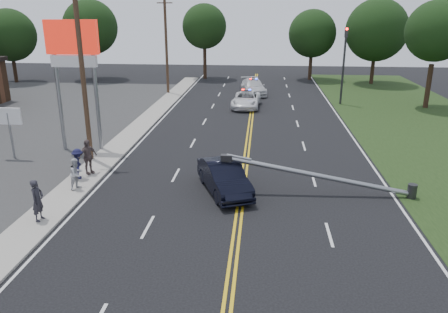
# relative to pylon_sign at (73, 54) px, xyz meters

# --- Properties ---
(ground) EXTENTS (120.00, 120.00, 0.00)m
(ground) POSITION_rel_pylon_sign_xyz_m (10.50, -14.00, -6.00)
(ground) COLOR black
(ground) RESTS_ON ground
(sidewalk) EXTENTS (1.80, 70.00, 0.12)m
(sidewalk) POSITION_rel_pylon_sign_xyz_m (2.10, -4.00, -5.94)
(sidewalk) COLOR gray
(sidewalk) RESTS_ON ground
(centerline_yellow) EXTENTS (0.36, 80.00, 0.00)m
(centerline_yellow) POSITION_rel_pylon_sign_xyz_m (10.50, -4.00, -5.99)
(centerline_yellow) COLOR gold
(centerline_yellow) RESTS_ON ground
(pylon_sign) EXTENTS (3.20, 0.35, 8.00)m
(pylon_sign) POSITION_rel_pylon_sign_xyz_m (0.00, 0.00, 0.00)
(pylon_sign) COLOR gray
(pylon_sign) RESTS_ON ground
(small_sign) EXTENTS (1.60, 0.14, 3.10)m
(small_sign) POSITION_rel_pylon_sign_xyz_m (-3.50, -2.00, -3.66)
(small_sign) COLOR gray
(small_sign) RESTS_ON ground
(traffic_signal) EXTENTS (0.28, 0.41, 7.05)m
(traffic_signal) POSITION_rel_pylon_sign_xyz_m (18.80, 16.00, -1.79)
(traffic_signal) COLOR #2D2D30
(traffic_signal) RESTS_ON ground
(fallen_streetlight) EXTENTS (9.36, 0.44, 1.91)m
(fallen_streetlight) POSITION_rel_pylon_sign_xyz_m (14.69, -6.00, -5.08)
(fallen_streetlight) COLOR #2D2D30
(fallen_streetlight) RESTS_ON ground
(utility_pole_mid) EXTENTS (1.60, 0.28, 10.00)m
(utility_pole_mid) POSITION_rel_pylon_sign_xyz_m (1.30, -2.00, -0.91)
(utility_pole_mid) COLOR #382619
(utility_pole_mid) RESTS_ON ground
(utility_pole_far) EXTENTS (1.60, 0.28, 10.00)m
(utility_pole_far) POSITION_rel_pylon_sign_xyz_m (1.30, 20.00, -0.91)
(utility_pole_far) COLOR #382619
(utility_pole_far) RESTS_ON ground
(tree_4) EXTENTS (6.19, 6.19, 8.75)m
(tree_4) POSITION_rel_pylon_sign_xyz_m (-19.11, 25.99, -0.36)
(tree_4) COLOR black
(tree_4) RESTS_ON ground
(tree_5) EXTENTS (6.74, 6.74, 9.86)m
(tree_5) POSITION_rel_pylon_sign_xyz_m (-10.32, 29.31, 0.49)
(tree_5) COLOR black
(tree_5) RESTS_ON ground
(tree_6) EXTENTS (5.57, 5.57, 9.35)m
(tree_6) POSITION_rel_pylon_sign_xyz_m (3.84, 31.11, 0.54)
(tree_6) COLOR black
(tree_6) RESTS_ON ground
(tree_7) EXTENTS (5.89, 5.89, 8.67)m
(tree_7) POSITION_rel_pylon_sign_xyz_m (17.39, 31.42, -0.29)
(tree_7) COLOR black
(tree_7) RESTS_ON ground
(tree_8) EXTENTS (7.22, 7.22, 9.88)m
(tree_8) POSITION_rel_pylon_sign_xyz_m (24.54, 28.76, 0.27)
(tree_8) COLOR black
(tree_8) RESTS_ON ground
(tree_9) EXTENTS (5.30, 5.30, 9.43)m
(tree_9) POSITION_rel_pylon_sign_xyz_m (26.34, 15.11, 0.76)
(tree_9) COLOR black
(tree_9) RESTS_ON ground
(crashed_sedan) EXTENTS (3.25, 4.90, 1.53)m
(crashed_sedan) POSITION_rel_pylon_sign_xyz_m (9.63, -6.05, -5.23)
(crashed_sedan) COLOR black
(crashed_sedan) RESTS_ON ground
(emergency_a) EXTENTS (2.69, 5.30, 1.43)m
(emergency_a) POSITION_rel_pylon_sign_xyz_m (9.91, 13.75, -5.28)
(emergency_a) COLOR white
(emergency_a) RESTS_ON ground
(emergency_b) EXTENTS (3.21, 5.75, 1.58)m
(emergency_b) POSITION_rel_pylon_sign_xyz_m (10.39, 20.37, -5.21)
(emergency_b) COLOR silver
(emergency_b) RESTS_ON ground
(bystander_a) EXTENTS (0.48, 0.69, 1.81)m
(bystander_a) POSITION_rel_pylon_sign_xyz_m (2.18, -9.99, -4.97)
(bystander_a) COLOR #26252C
(bystander_a) RESTS_ON sidewalk
(bystander_b) EXTENTS (0.84, 0.93, 1.57)m
(bystander_b) POSITION_rel_pylon_sign_xyz_m (2.39, -6.55, -5.09)
(bystander_b) COLOR #B3B4B9
(bystander_b) RESTS_ON sidewalk
(bystander_c) EXTENTS (0.91, 1.18, 1.61)m
(bystander_c) POSITION_rel_pylon_sign_xyz_m (1.91, -5.18, -5.07)
(bystander_c) COLOR #161638
(bystander_c) RESTS_ON sidewalk
(bystander_d) EXTENTS (1.01, 1.19, 1.91)m
(bystander_d) POSITION_rel_pylon_sign_xyz_m (2.15, -4.47, -4.92)
(bystander_d) COLOR #62504E
(bystander_d) RESTS_ON sidewalk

